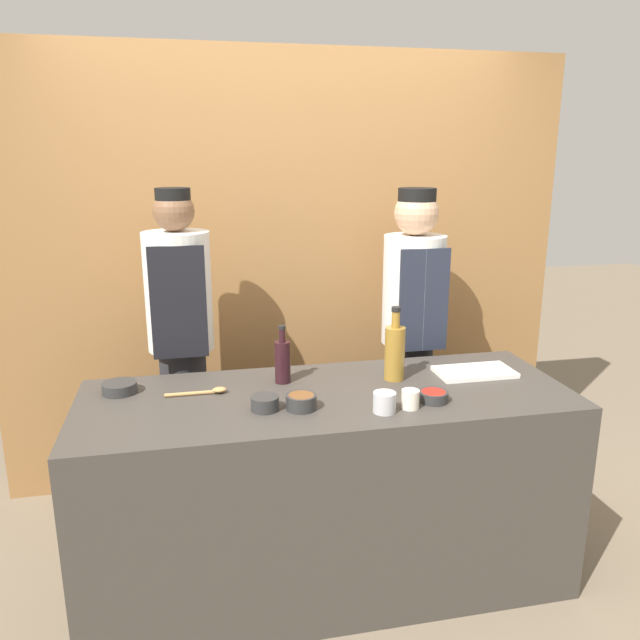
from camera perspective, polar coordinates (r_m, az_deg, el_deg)
The scene contains 15 objects.
ground_plane at distance 3.07m, azimuth 0.64°, elevation -22.24°, with size 14.00×14.00×0.00m, color #756651.
cabinet_wall at distance 3.57m, azimuth -3.12°, elevation 4.35°, with size 3.17×0.18×2.40m.
counter at distance 2.83m, azimuth 0.66°, elevation -15.09°, with size 2.06×0.76×0.88m.
sauce_bowl_brown at distance 2.47m, azimuth -1.73°, elevation -7.41°, with size 0.12×0.12×0.06m.
sauce_bowl_red at distance 2.59m, azimuth 10.32°, elevation -6.84°, with size 0.12×0.12×0.04m.
sauce_bowl_yellow at distance 2.76m, azimuth -17.86°, elevation -5.86°, with size 0.14×0.14×0.05m.
sauce_bowl_white at distance 2.47m, azimuth -5.07°, elevation -7.51°, with size 0.11×0.11×0.06m.
cutting_board at distance 2.94m, azimuth 13.94°, elevation -4.63°, with size 0.35×0.19×0.02m.
bottle_wine at distance 2.73m, azimuth -3.45°, elevation -3.70°, with size 0.07×0.07×0.26m.
bottle_vinegar at distance 2.77m, azimuth 6.85°, elevation -2.86°, with size 0.09×0.09×0.33m.
cup_cream at distance 2.50m, azimuth 8.26°, elevation -7.18°, with size 0.07×0.07×0.08m.
cup_steel at distance 2.45m, azimuth 5.91°, elevation -7.50°, with size 0.09×0.09×0.08m.
wooden_spoon at distance 2.66m, azimuth -10.50°, elevation -6.46°, with size 0.25×0.04×0.03m.
chef_left at distance 3.14m, azimuth -12.52°, elevation -2.47°, with size 0.32×0.32×1.71m.
chef_right at distance 3.34m, azimuth 8.40°, elevation -1.18°, with size 0.32×0.32×1.69m.
Camera 1 is at (-0.54, -2.39, 1.86)m, focal length 35.00 mm.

